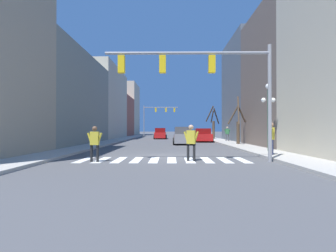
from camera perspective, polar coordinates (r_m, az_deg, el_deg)
The scene contains 18 objects.
ground_plane at distance 14.99m, azimuth -0.94°, elevation -6.73°, with size 240.00×240.00×0.00m, color #4C4C4F.
sidewalk_left at distance 16.52m, azimuth -24.53°, elevation -5.84°, with size 2.26×90.00×0.15m.
sidewalk_right at distance 16.20m, azimuth 23.15°, elevation -5.95°, with size 2.26×90.00×0.15m.
building_row_left at distance 39.79m, azimuth -15.70°, elevation 5.09°, with size 6.00×59.38×13.66m.
building_row_right at distance 25.68m, azimuth 24.65°, elevation 9.99°, with size 6.00×28.61×13.22m.
crosswalk_stripes at distance 13.53m, azimuth -1.10°, elevation -7.39°, with size 8.55×2.60×0.01m.
traffic_signal_near at distance 13.09m, azimuth 8.09°, elevation 11.20°, with size 8.09×0.28×5.69m.
traffic_signal_far at distance 54.99m, azimuth -2.52°, elevation 2.78°, with size 7.19×0.28×6.44m.
street_lamp_right_corner at distance 18.65m, azimuth 21.00°, elevation 4.65°, with size 0.95×0.36×4.45m.
car_parked_left_near at distance 31.91m, azimuth 7.50°, elevation -2.07°, with size 2.18×4.12×1.62m.
car_parked_left_mid at distance 26.78m, azimuth 3.23°, elevation -2.24°, with size 2.03×4.12×1.78m.
car_parked_left_far at distance 40.82m, azimuth -1.67°, elevation -1.71°, with size 1.96×4.22×1.69m.
pedestrian_on_right_sidewalk at distance 31.48m, azimuth 12.77°, elevation -1.38°, with size 0.73×0.25×1.68m.
pedestrian_crossing_street at distance 13.05m, azimuth 5.05°, elevation -2.96°, with size 0.76×0.35×1.80m.
pedestrian_near_right_corner at distance 13.14m, azimuth -15.69°, elevation -3.10°, with size 0.74×0.23×1.73m.
pedestrian_on_left_sidewalk at distance 15.77m, azimuth 21.63°, elevation -1.97°, with size 0.30×0.77×1.80m.
street_tree_left_mid at distance 25.76m, azimuth 14.97°, elevation 0.38°, with size 1.91×1.91×4.54m.
street_tree_right_mid at distance 38.60m, azimuth 9.81°, elevation 0.53°, with size 2.11×1.58×4.78m.
Camera 1 is at (0.39, -14.90, 1.62)m, focal length 28.00 mm.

